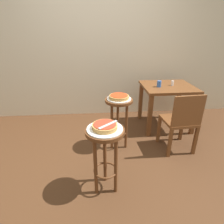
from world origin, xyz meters
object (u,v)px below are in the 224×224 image
pizza_middle (119,97)px  wooden_chair (181,120)px  stool_middle (119,113)px  pizza_foreground (105,126)px  dining_table (167,93)px  serving_plate_foreground (105,129)px  serving_plate_middle (119,99)px  cup_near_edge (159,84)px  condiment_shaker (172,83)px  pizza_server_knife (108,125)px  stool_foreground (105,147)px

pizza_middle → wooden_chair: (0.80, -0.19, -0.29)m
stool_middle → wooden_chair: (0.80, -0.19, -0.06)m
pizza_foreground → stool_middle: bearing=73.9°
pizza_foreground → dining_table: 1.72m
serving_plate_foreground → serving_plate_middle: 0.81m
cup_near_edge → condiment_shaker: size_ratio=1.25×
pizza_foreground → pizza_server_knife: (0.03, -0.02, 0.03)m
dining_table → pizza_server_knife: size_ratio=3.70×
stool_foreground → pizza_foreground: (-0.00, 0.00, 0.23)m
stool_foreground → stool_middle: bearing=73.9°
dining_table → pizza_middle: bearing=-147.9°
serving_plate_foreground → cup_near_edge: 1.57m
stool_middle → dining_table: size_ratio=0.89×
serving_plate_middle → cup_near_edge: cup_near_edge is taller
stool_middle → cup_near_edge: cup_near_edge is taller
wooden_chair → condiment_shaker: bearing=80.2°
wooden_chair → stool_middle: bearing=167.0°
serving_plate_middle → serving_plate_foreground: bearing=-106.1°
stool_middle → pizza_middle: pizza_middle is taller
wooden_chair → pizza_server_knife: size_ratio=3.86×
cup_near_edge → stool_middle: bearing=-144.7°
stool_foreground → pizza_middle: 0.84m
serving_plate_foreground → pizza_foreground: (-0.00, 0.00, 0.03)m
pizza_middle → dining_table: bearing=32.1°
pizza_foreground → dining_table: (1.09, 1.32, -0.16)m
serving_plate_foreground → pizza_server_knife: bearing=-33.7°
pizza_foreground → serving_plate_foreground: bearing=0.0°
serving_plate_middle → condiment_shaker: bearing=30.4°
stool_foreground → pizza_foreground: pizza_foreground is taller
serving_plate_foreground → wooden_chair: size_ratio=0.39×
dining_table → condiment_shaker: bearing=3.1°
serving_plate_foreground → condiment_shaker: (1.16, 1.32, 0.04)m
pizza_foreground → serving_plate_middle: bearing=73.9°
pizza_foreground → stool_middle: (0.22, 0.78, -0.23)m
pizza_foreground → dining_table: pizza_foreground is taller
stool_foreground → wooden_chair: (1.03, 0.59, -0.06)m
condiment_shaker → wooden_chair: (-0.13, -0.73, -0.30)m
pizza_middle → condiment_shaker: condiment_shaker is taller
serving_plate_middle → condiment_shaker: size_ratio=4.09×
dining_table → pizza_server_knife: bearing=-128.3°
serving_plate_foreground → pizza_foreground: size_ratio=1.43×
condiment_shaker → pizza_server_knife: (-1.13, -1.34, 0.02)m
pizza_foreground → wooden_chair: bearing=29.9°
pizza_middle → cup_near_edge: bearing=35.3°
dining_table → condiment_shaker: size_ratio=10.48×
condiment_shaker → pizza_server_knife: 1.75m
serving_plate_foreground → pizza_server_knife: 0.07m
stool_foreground → dining_table: 1.71m
stool_foreground → pizza_middle: bearing=73.9°
stool_middle → pizza_middle: bearing=90.0°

